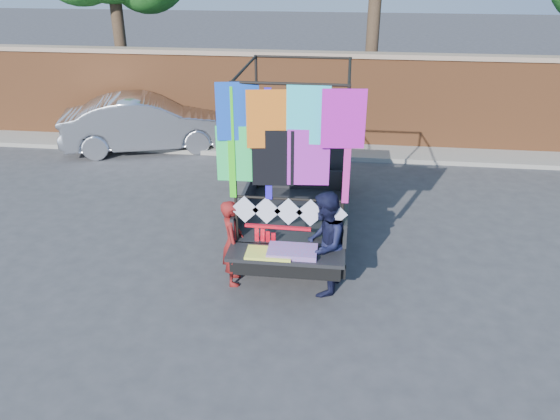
# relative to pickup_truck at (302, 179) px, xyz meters

# --- Properties ---
(ground) EXTENTS (90.00, 90.00, 0.00)m
(ground) POSITION_rel_pickup_truck_xyz_m (0.44, -2.19, -0.86)
(ground) COLOR #38383A
(ground) RESTS_ON ground
(brick_wall) EXTENTS (30.00, 0.45, 2.61)m
(brick_wall) POSITION_rel_pickup_truck_xyz_m (0.44, 4.81, 0.47)
(brick_wall) COLOR brown
(brick_wall) RESTS_ON ground
(curb) EXTENTS (30.00, 1.20, 0.12)m
(curb) POSITION_rel_pickup_truck_xyz_m (0.44, 4.11, -0.80)
(curb) COLOR gray
(curb) RESTS_ON ground
(pickup_truck) EXTENTS (2.15, 5.40, 3.40)m
(pickup_truck) POSITION_rel_pickup_truck_xyz_m (0.00, 0.00, 0.00)
(pickup_truck) COLOR black
(pickup_truck) RESTS_ON ground
(sedan) EXTENTS (4.85, 2.90, 1.51)m
(sedan) POSITION_rel_pickup_truck_xyz_m (-4.64, 3.85, -0.10)
(sedan) COLOR silver
(sedan) RESTS_ON ground
(woman) EXTENTS (0.45, 0.60, 1.49)m
(woman) POSITION_rel_pickup_truck_xyz_m (-0.92, -2.59, -0.11)
(woman) COLOR maroon
(woman) RESTS_ON ground
(man) EXTENTS (0.79, 0.94, 1.75)m
(man) POSITION_rel_pickup_truck_xyz_m (0.58, -2.69, 0.02)
(man) COLOR black
(man) RESTS_ON ground
(streamer_bundle) EXTENTS (1.06, 0.08, 0.72)m
(streamer_bundle) POSITION_rel_pickup_truck_xyz_m (-0.29, -2.65, 0.03)
(streamer_bundle) COLOR red
(streamer_bundle) RESTS_ON ground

